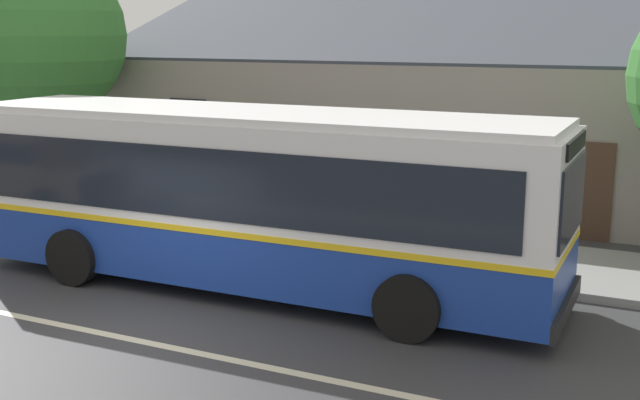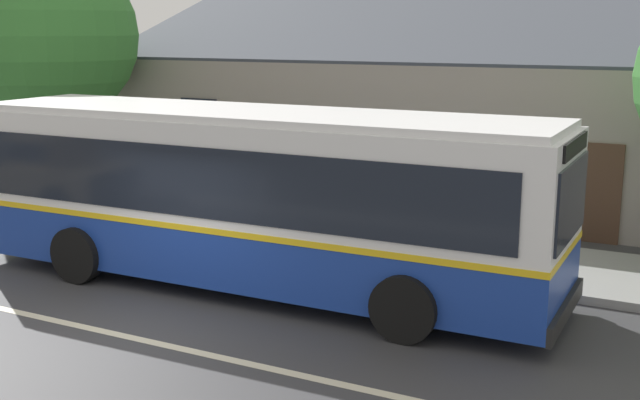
{
  "view_description": "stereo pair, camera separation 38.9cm",
  "coord_description": "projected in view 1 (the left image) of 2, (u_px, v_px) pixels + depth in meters",
  "views": [
    {
      "loc": [
        7.33,
        -8.65,
        4.42
      ],
      "look_at": [
        1.92,
        2.63,
        1.72
      ],
      "focal_mm": 45.0,
      "sensor_mm": 36.0,
      "label": 1
    },
    {
      "loc": [
        7.68,
        -8.48,
        4.42
      ],
      "look_at": [
        1.92,
        2.63,
        1.72
      ],
      "focal_mm": 45.0,
      "sensor_mm": 36.0,
      "label": 2
    }
  ],
  "objects": [
    {
      "name": "ground_plane",
      "position": [
        123.0,
        338.0,
        11.66
      ],
      "size": [
        300.0,
        300.0,
        0.0
      ],
      "primitive_type": "plane",
      "color": "#38383A"
    },
    {
      "name": "street_tree_secondary",
      "position": [
        35.0,
        36.0,
        20.09
      ],
      "size": [
        4.54,
        4.54,
        6.5
      ],
      "color": "#4C3828",
      "rests_on": "ground"
    },
    {
      "name": "community_building",
      "position": [
        503.0,
        119.0,
        22.42
      ],
      "size": [
        20.67,
        10.29,
        6.37
      ],
      "color": "gray",
      "rests_on": "ground"
    },
    {
      "name": "transit_bus",
      "position": [
        252.0,
        194.0,
        13.65
      ],
      "size": [
        10.62,
        2.87,
        3.06
      ],
      "color": "navy",
      "rests_on": "ground"
    },
    {
      "name": "bench_by_building",
      "position": [
        78.0,
        195.0,
        18.79
      ],
      "size": [
        1.88,
        0.51,
        0.94
      ],
      "color": "brown",
      "rests_on": "sidewalk_far"
    },
    {
      "name": "sidewalk_far",
      "position": [
        307.0,
        238.0,
        16.93
      ],
      "size": [
        60.0,
        3.0,
        0.15
      ],
      "primitive_type": "cube",
      "color": "gray",
      "rests_on": "ground"
    },
    {
      "name": "lane_divider_stripe",
      "position": [
        123.0,
        338.0,
        11.66
      ],
      "size": [
        60.0,
        0.16,
        0.01
      ],
      "primitive_type": "cube",
      "color": "beige",
      "rests_on": "ground"
    }
  ]
}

